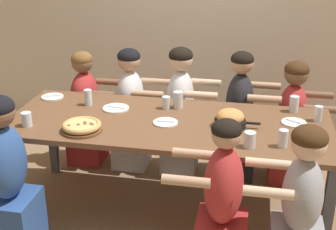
{
  "coord_description": "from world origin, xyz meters",
  "views": [
    {
      "loc": [
        0.62,
        -3.17,
        2.19
      ],
      "look_at": [
        0.0,
        0.0,
        0.84
      ],
      "focal_mm": 50.0,
      "sensor_mm": 36.0,
      "label": 1
    }
  ],
  "objects_px": {
    "drinking_glass_e": "(318,114)",
    "diner_near_midright": "(222,212)",
    "drinking_glass_a": "(27,120)",
    "pizza_board_main": "(82,127)",
    "empty_plate_b": "(52,97)",
    "diner_far_center": "(181,115)",
    "drinking_glass_d": "(250,141)",
    "diner_near_left": "(9,184)",
    "diner_far_midleft": "(131,113)",
    "diner_far_left": "(86,112)",
    "diner_near_right": "(299,218)",
    "diner_far_midright": "(239,120)",
    "empty_plate_a": "(116,108)",
    "diner_far_right": "(291,127)",
    "skillet_bowl": "(230,119)",
    "drinking_glass_f": "(178,101)",
    "drinking_glass_g": "(88,97)",
    "empty_plate_c": "(166,123)",
    "empty_plate_d": "(294,123)",
    "drinking_glass_h": "(283,139)",
    "drinking_glass_c": "(294,105)",
    "drinking_glass_b": "(166,103)"
  },
  "relations": [
    {
      "from": "drinking_glass_g",
      "to": "diner_near_left",
      "type": "bearing_deg",
      "value": -105.65
    },
    {
      "from": "diner_near_right",
      "to": "drinking_glass_b",
      "type": "bearing_deg",
      "value": 46.49
    },
    {
      "from": "drinking_glass_a",
      "to": "pizza_board_main",
      "type": "bearing_deg",
      "value": -0.37
    },
    {
      "from": "diner_near_left",
      "to": "diner_far_right",
      "type": "distance_m",
      "value": 2.38
    },
    {
      "from": "empty_plate_b",
      "to": "empty_plate_d",
      "type": "bearing_deg",
      "value": -4.87
    },
    {
      "from": "empty_plate_b",
      "to": "empty_plate_d",
      "type": "xyz_separation_m",
      "value": [
        1.99,
        -0.17,
        0.0
      ]
    },
    {
      "from": "diner_far_center",
      "to": "diner_near_left",
      "type": "bearing_deg",
      "value": -33.62
    },
    {
      "from": "drinking_glass_f",
      "to": "diner_near_midright",
      "type": "distance_m",
      "value": 1.13
    },
    {
      "from": "drinking_glass_e",
      "to": "diner_far_midright",
      "type": "distance_m",
      "value": 0.83
    },
    {
      "from": "drinking_glass_d",
      "to": "diner_far_midright",
      "type": "bearing_deg",
      "value": 96.03
    },
    {
      "from": "empty_plate_a",
      "to": "diner_near_right",
      "type": "distance_m",
      "value": 1.66
    },
    {
      "from": "drinking_glass_e",
      "to": "diner_far_center",
      "type": "distance_m",
      "value": 1.26
    },
    {
      "from": "drinking_glass_c",
      "to": "drinking_glass_f",
      "type": "xyz_separation_m",
      "value": [
        -0.91,
        -0.09,
        0.01
      ]
    },
    {
      "from": "empty_plate_b",
      "to": "diner_far_center",
      "type": "bearing_deg",
      "value": 20.68
    },
    {
      "from": "drinking_glass_d",
      "to": "diner_near_right",
      "type": "distance_m",
      "value": 0.59
    },
    {
      "from": "drinking_glass_e",
      "to": "diner_near_midright",
      "type": "bearing_deg",
      "value": -124.21
    },
    {
      "from": "drinking_glass_a",
      "to": "drinking_glass_d",
      "type": "bearing_deg",
      "value": -1.35
    },
    {
      "from": "drinking_glass_g",
      "to": "drinking_glass_h",
      "type": "distance_m",
      "value": 1.61
    },
    {
      "from": "drinking_glass_b",
      "to": "drinking_glass_h",
      "type": "bearing_deg",
      "value": -30.27
    },
    {
      "from": "empty_plate_a",
      "to": "diner_near_right",
      "type": "bearing_deg",
      "value": -31.73
    },
    {
      "from": "empty_plate_b",
      "to": "drinking_glass_g",
      "type": "height_order",
      "value": "drinking_glass_g"
    },
    {
      "from": "drinking_glass_a",
      "to": "diner_near_right",
      "type": "distance_m",
      "value": 2.01
    },
    {
      "from": "empty_plate_c",
      "to": "drinking_glass_g",
      "type": "height_order",
      "value": "drinking_glass_g"
    },
    {
      "from": "drinking_glass_b",
      "to": "diner_far_right",
      "type": "xyz_separation_m",
      "value": [
        1.02,
        0.45,
        -0.32
      ]
    },
    {
      "from": "pizza_board_main",
      "to": "diner_far_center",
      "type": "distance_m",
      "value": 1.17
    },
    {
      "from": "diner_far_midleft",
      "to": "diner_far_midright",
      "type": "distance_m",
      "value": 0.99
    },
    {
      "from": "pizza_board_main",
      "to": "drinking_glass_a",
      "type": "relative_size",
      "value": 2.84
    },
    {
      "from": "empty_plate_b",
      "to": "drinking_glass_e",
      "type": "relative_size",
      "value": 1.59
    },
    {
      "from": "drinking_glass_h",
      "to": "diner_far_right",
      "type": "xyz_separation_m",
      "value": [
        0.13,
        0.98,
        -0.33
      ]
    },
    {
      "from": "empty_plate_b",
      "to": "diner_far_right",
      "type": "relative_size",
      "value": 0.17
    },
    {
      "from": "pizza_board_main",
      "to": "diner_near_left",
      "type": "relative_size",
      "value": 0.25
    },
    {
      "from": "empty_plate_c",
      "to": "empty_plate_d",
      "type": "height_order",
      "value": "same"
    },
    {
      "from": "pizza_board_main",
      "to": "drinking_glass_g",
      "type": "relative_size",
      "value": 2.27
    },
    {
      "from": "drinking_glass_h",
      "to": "pizza_board_main",
      "type": "bearing_deg",
      "value": -179.46
    },
    {
      "from": "drinking_glass_d",
      "to": "drinking_glass_f",
      "type": "bearing_deg",
      "value": 134.25
    },
    {
      "from": "diner_far_midleft",
      "to": "diner_far_left",
      "type": "relative_size",
      "value": 1.05
    },
    {
      "from": "empty_plate_b",
      "to": "drinking_glass_d",
      "type": "height_order",
      "value": "drinking_glass_d"
    },
    {
      "from": "skillet_bowl",
      "to": "diner_near_left",
      "type": "bearing_deg",
      "value": -154.08
    },
    {
      "from": "drinking_glass_f",
      "to": "drinking_glass_h",
      "type": "xyz_separation_m",
      "value": [
        0.8,
        -0.55,
        -0.01
      ]
    },
    {
      "from": "drinking_glass_h",
      "to": "diner_near_right",
      "type": "relative_size",
      "value": 0.11
    },
    {
      "from": "pizza_board_main",
      "to": "diner_near_left",
      "type": "height_order",
      "value": "diner_near_left"
    },
    {
      "from": "diner_near_right",
      "to": "diner_near_midright",
      "type": "bearing_deg",
      "value": 90.0
    },
    {
      "from": "skillet_bowl",
      "to": "diner_far_midright",
      "type": "xyz_separation_m",
      "value": [
        0.04,
        0.72,
        -0.31
      ]
    },
    {
      "from": "drinking_glass_b",
      "to": "diner_far_center",
      "type": "height_order",
      "value": "diner_far_center"
    },
    {
      "from": "pizza_board_main",
      "to": "diner_far_center",
      "type": "bearing_deg",
      "value": 60.79
    },
    {
      "from": "drinking_glass_h",
      "to": "drinking_glass_c",
      "type": "bearing_deg",
      "value": 80.88
    },
    {
      "from": "drinking_glass_f",
      "to": "diner_far_right",
      "type": "height_order",
      "value": "diner_far_right"
    },
    {
      "from": "skillet_bowl",
      "to": "diner_near_midright",
      "type": "relative_size",
      "value": 0.29
    },
    {
      "from": "drinking_glass_a",
      "to": "drinking_glass_e",
      "type": "height_order",
      "value": "drinking_glass_e"
    },
    {
      "from": "drinking_glass_g",
      "to": "diner_near_right",
      "type": "bearing_deg",
      "value": -28.87
    }
  ]
}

